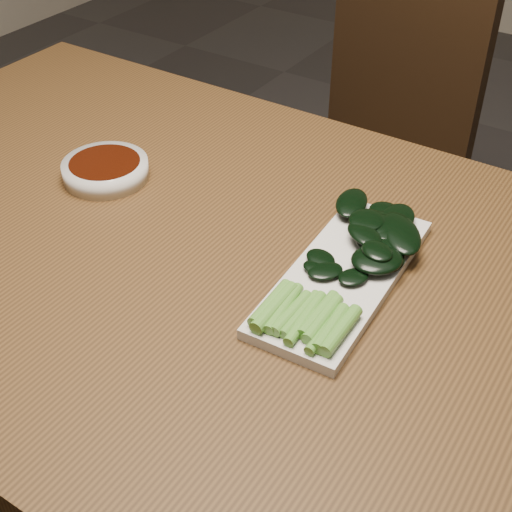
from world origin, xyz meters
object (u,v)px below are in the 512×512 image
(gai_lan, at_px, (362,253))
(serving_plate, at_px, (343,276))
(sauce_bowl, at_px, (106,169))
(table, at_px, (229,296))
(chair_far, at_px, (368,157))

(gai_lan, bearing_deg, serving_plate, -104.71)
(serving_plate, bearing_deg, sauce_bowl, 177.36)
(gai_lan, bearing_deg, table, -157.02)
(sauce_bowl, height_order, serving_plate, sauce_bowl)
(chair_far, bearing_deg, sauce_bowl, -89.38)
(table, distance_m, sauce_bowl, 0.28)
(chair_far, xyz_separation_m, serving_plate, (0.28, -0.71, 0.27))
(chair_far, xyz_separation_m, gai_lan, (0.29, -0.68, 0.29))
(table, height_order, chair_far, chair_far)
(table, relative_size, gai_lan, 4.48)
(sauce_bowl, bearing_deg, serving_plate, -2.64)
(gai_lan, bearing_deg, chair_far, 113.31)
(chair_far, height_order, serving_plate, chair_far)
(serving_plate, bearing_deg, table, -167.10)
(table, relative_size, serving_plate, 4.52)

